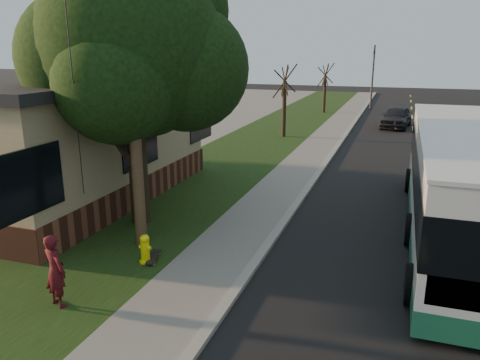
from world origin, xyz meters
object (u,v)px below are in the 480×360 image
at_px(bare_tree_far, 325,89).
at_px(distant_car, 396,117).
at_px(skateboarder, 55,271).
at_px(fire_hydrant, 145,249).
at_px(utility_pole, 131,73).
at_px(leafy_tree, 135,50).
at_px(traffic_signal, 373,73).
at_px(transit_bus, 460,181).
at_px(skateboard_main, 153,257).
at_px(dumpster, 130,159).
at_px(bare_tree_near, 284,102).

height_order(bare_tree_far, distant_car, bare_tree_far).
bearing_deg(distant_car, skateboarder, -95.79).
bearing_deg(fire_hydrant, utility_pole, 125.38).
height_order(leafy_tree, skateboarder, leafy_tree).
distance_m(traffic_signal, distant_car, 10.36).
xyz_separation_m(fire_hydrant, transit_bus, (7.45, 4.42, 1.24)).
relative_size(transit_bus, skateboard_main, 12.74).
bearing_deg(traffic_signal, distant_car, -76.50).
height_order(fire_hydrant, leafy_tree, leafy_tree).
bearing_deg(utility_pole, skateboard_main, -44.48).
bearing_deg(skateboard_main, traffic_signal, 84.93).
xyz_separation_m(skateboard_main, distant_car, (5.35, 24.00, 0.60)).
xyz_separation_m(dumpster, distant_car, (10.38, 16.90, -0.01)).
xyz_separation_m(bare_tree_near, skateboarder, (0.22, -20.37, -1.30)).
distance_m(fire_hydrant, transit_bus, 8.75).
relative_size(bare_tree_near, distant_car, 1.01).
height_order(leafy_tree, dumpster, leafy_tree).
bearing_deg(bare_tree_near, dumpster, -110.64).
distance_m(utility_pole, traffic_signal, 33.26).
distance_m(fire_hydrant, leafy_tree, 5.65).
bearing_deg(distant_car, leafy_tree, -100.84).
distance_m(traffic_signal, skateboard_main, 34.07).
bearing_deg(leafy_tree, distant_car, 71.96).
distance_m(bare_tree_far, skateboard_main, 29.86).
xyz_separation_m(traffic_signal, distant_car, (2.35, -9.79, -2.44)).
distance_m(bare_tree_far, transit_bus, 26.75).
distance_m(skateboarder, dumpster, 10.57).
distance_m(utility_pole, bare_tree_far, 29.13).
xyz_separation_m(utility_pole, traffic_signal, (3.81, 33.01, -1.47)).
relative_size(utility_pole, skateboarder, 5.80).
xyz_separation_m(utility_pole, leafy_tree, (-0.87, 1.66, 0.54)).
height_order(bare_tree_near, bare_tree_far, bare_tree_near).
relative_size(skateboard_main, distant_car, 0.21).
bearing_deg(fire_hydrant, skateboarder, -106.07).
xyz_separation_m(traffic_signal, transit_bus, (4.35, -29.58, -1.49)).
relative_size(leafy_tree, bare_tree_near, 1.81).
bearing_deg(traffic_signal, leafy_tree, -98.47).
bearing_deg(utility_pole, traffic_signal, 83.42).
bearing_deg(fire_hydrant, distant_car, 77.31).
bearing_deg(traffic_signal, utility_pole, -96.58).
bearing_deg(bare_tree_far, leafy_tree, -92.45).
xyz_separation_m(bare_tree_near, transit_bus, (8.35, -13.58, -0.48)).
height_order(transit_bus, skateboard_main, transit_bus).
bearing_deg(bare_tree_near, bare_tree_far, 87.61).
height_order(traffic_signal, dumpster, traffic_signal).
bearing_deg(distant_car, transit_bus, -77.04).
bearing_deg(fire_hydrant, traffic_signal, 84.79).
relative_size(leafy_tree, transit_bus, 0.67).
xyz_separation_m(leafy_tree, dumpster, (-3.36, 4.65, -4.42)).
bearing_deg(bare_tree_far, traffic_signal, 48.81).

